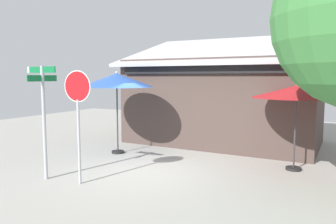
{
  "coord_description": "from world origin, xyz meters",
  "views": [
    {
      "loc": [
        5.12,
        -7.89,
        2.7
      ],
      "look_at": [
        0.2,
        1.2,
        1.6
      ],
      "focal_mm": 35.33,
      "sensor_mm": 36.0,
      "label": 1
    }
  ],
  "objects_px": {
    "street_sign_post": "(43,110)",
    "patio_umbrella_royal_blue_left": "(117,81)",
    "patio_umbrella_crimson_center": "(297,92)",
    "stop_sign": "(78,105)"
  },
  "relations": [
    {
      "from": "patio_umbrella_royal_blue_left",
      "to": "patio_umbrella_crimson_center",
      "type": "distance_m",
      "value": 5.86
    },
    {
      "from": "patio_umbrella_crimson_center",
      "to": "stop_sign",
      "type": "bearing_deg",
      "value": -139.69
    },
    {
      "from": "patio_umbrella_royal_blue_left",
      "to": "patio_umbrella_crimson_center",
      "type": "height_order",
      "value": "patio_umbrella_royal_blue_left"
    },
    {
      "from": "street_sign_post",
      "to": "patio_umbrella_royal_blue_left",
      "type": "distance_m",
      "value": 3.41
    },
    {
      "from": "street_sign_post",
      "to": "patio_umbrella_royal_blue_left",
      "type": "height_order",
      "value": "street_sign_post"
    },
    {
      "from": "street_sign_post",
      "to": "patio_umbrella_crimson_center",
      "type": "xyz_separation_m",
      "value": [
        5.67,
        4.02,
        0.42
      ]
    },
    {
      "from": "stop_sign",
      "to": "patio_umbrella_royal_blue_left",
      "type": "height_order",
      "value": "patio_umbrella_royal_blue_left"
    },
    {
      "from": "street_sign_post",
      "to": "stop_sign",
      "type": "distance_m",
      "value": 1.1
    },
    {
      "from": "street_sign_post",
      "to": "stop_sign",
      "type": "bearing_deg",
      "value": 6.61
    },
    {
      "from": "street_sign_post",
      "to": "patio_umbrella_crimson_center",
      "type": "distance_m",
      "value": 6.97
    }
  ]
}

